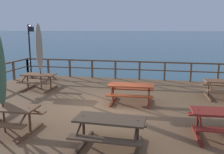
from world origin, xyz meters
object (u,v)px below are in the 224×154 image
object	(u,v)px
patio_umbrella_short_front	(0,69)
patio_umbrella_tall_back_right	(39,48)
picnic_table_front_right	(6,113)
picnic_table_mid_centre	(110,126)
picnic_table_back_left	(131,90)
lamp_post_hooked	(30,43)
picnic_table_front_left	(39,78)

from	to	relation	value
patio_umbrella_short_front	patio_umbrella_tall_back_right	world-z (taller)	patio_umbrella_tall_back_right
picnic_table_front_right	picnic_table_mid_centre	xyz separation A→B (m)	(3.15, -0.32, -0.00)
picnic_table_back_left	picnic_table_front_right	xyz separation A→B (m)	(-3.18, -3.51, 0.00)
picnic_table_mid_centre	patio_umbrella_short_front	bearing A→B (deg)	175.11
picnic_table_front_right	patio_umbrella_short_front	distance (m)	1.31
patio_umbrella_short_front	patio_umbrella_tall_back_right	xyz separation A→B (m)	(-1.42, 4.97, 0.18)
picnic_table_back_left	lamp_post_hooked	bearing A→B (deg)	148.60
picnic_table_front_right	patio_umbrella_short_front	xyz separation A→B (m)	(-0.05, -0.05, 1.31)
picnic_table_mid_centre	patio_umbrella_tall_back_right	xyz separation A→B (m)	(-4.62, 5.24, 1.49)
patio_umbrella_tall_back_right	lamp_post_hooked	distance (m)	3.28
patio_umbrella_short_front	patio_umbrella_tall_back_right	bearing A→B (deg)	105.97
picnic_table_front_right	patio_umbrella_tall_back_right	distance (m)	5.34
picnic_table_front_right	picnic_table_front_left	bearing A→B (deg)	107.63
picnic_table_front_right	patio_umbrella_tall_back_right	world-z (taller)	patio_umbrella_tall_back_right
picnic_table_mid_centre	patio_umbrella_tall_back_right	size ratio (longest dim) A/B	0.56
picnic_table_front_right	picnic_table_back_left	bearing A→B (deg)	47.81
picnic_table_front_left	lamp_post_hooked	distance (m)	3.66
patio_umbrella_short_front	lamp_post_hooked	world-z (taller)	lamp_post_hooked
picnic_table_back_left	patio_umbrella_short_front	distance (m)	4.98
picnic_table_front_left	patio_umbrella_short_front	xyz separation A→B (m)	(1.49, -4.89, 1.31)
picnic_table_back_left	lamp_post_hooked	size ratio (longest dim) A/B	0.58
picnic_table_back_left	picnic_table_mid_centre	size ratio (longest dim) A/B	1.03
picnic_table_front_right	lamp_post_hooked	distance (m)	8.43
picnic_table_back_left	picnic_table_front_right	world-z (taller)	same
picnic_table_back_left	patio_umbrella_tall_back_right	xyz separation A→B (m)	(-4.65, 1.41, 1.48)
picnic_table_mid_centre	picnic_table_back_left	bearing A→B (deg)	89.46
patio_umbrella_short_front	patio_umbrella_tall_back_right	distance (m)	5.17
picnic_table_front_left	picnic_table_mid_centre	size ratio (longest dim) A/B	0.89
picnic_table_mid_centre	patio_umbrella_short_front	xyz separation A→B (m)	(-3.19, 0.27, 1.31)
picnic_table_back_left	patio_umbrella_tall_back_right	distance (m)	5.08
picnic_table_mid_centre	picnic_table_front_right	bearing A→B (deg)	174.12
picnic_table_front_right	picnic_table_mid_centre	world-z (taller)	same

